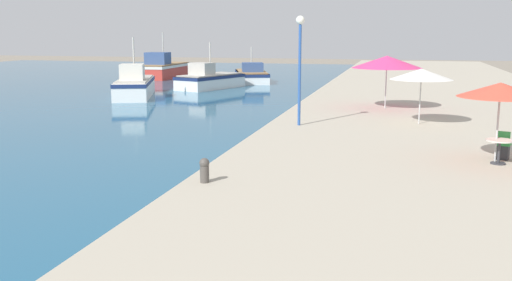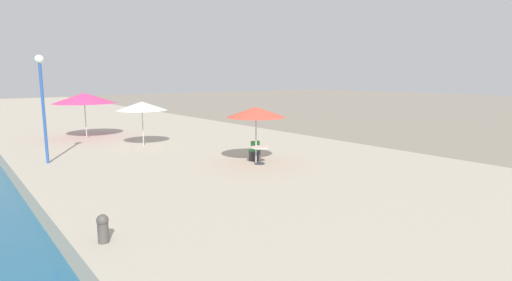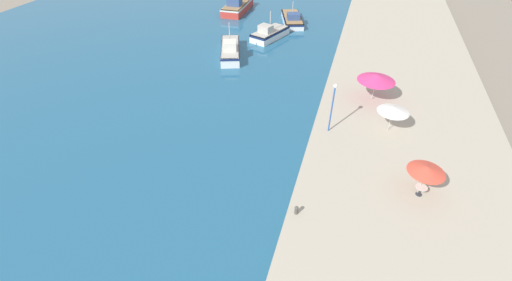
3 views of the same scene
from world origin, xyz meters
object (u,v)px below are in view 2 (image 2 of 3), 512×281
cafe_umbrella_white (142,106)px  lamppost (42,91)px  cafe_umbrella_striped (84,98)px  cafe_table (260,152)px  cafe_chair_left (254,153)px  mooring_bollard (103,228)px  cafe_umbrella_pink (256,112)px

cafe_umbrella_white → lamppost: 5.30m
cafe_umbrella_white → cafe_umbrella_striped: size_ratio=0.74×
cafe_table → lamppost: (-7.05, 5.75, 2.56)m
cafe_umbrella_white → cafe_chair_left: 7.29m
cafe_table → mooring_bollard: bearing=-151.9°
cafe_umbrella_pink → cafe_chair_left: 1.98m
lamppost → cafe_umbrella_white: bearing=18.0°
cafe_chair_left → lamppost: bearing=163.6°
lamppost → cafe_umbrella_striped: bearing=62.6°
cafe_chair_left → cafe_umbrella_striped: bearing=126.9°
cafe_chair_left → cafe_table: bearing=-90.0°
cafe_chair_left → lamppost: size_ratio=0.20×
cafe_umbrella_pink → lamppost: 8.98m
cafe_umbrella_white → mooring_bollard: 13.01m
cafe_table → lamppost: 9.44m
cafe_umbrella_white → mooring_bollard: (-5.73, -11.54, -1.79)m
cafe_chair_left → lamppost: lamppost is taller
cafe_umbrella_white → mooring_bollard: cafe_umbrella_white is taller
cafe_umbrella_pink → lamppost: size_ratio=0.54×
cafe_table → mooring_bollard: cafe_table is taller
cafe_umbrella_white → cafe_umbrella_striped: bearing=107.6°
cafe_umbrella_striped → mooring_bollard: 17.11m
cafe_umbrella_striped → cafe_table: cafe_umbrella_striped is taller
cafe_umbrella_pink → cafe_umbrella_striped: (-3.58, 12.13, 0.20)m
cafe_umbrella_pink → cafe_table: size_ratio=3.10×
cafe_umbrella_white → lamppost: lamppost is taller
cafe_umbrella_pink → mooring_bollard: size_ratio=3.79×
cafe_umbrella_pink → cafe_umbrella_white: (-2.02, 7.20, -0.07)m
cafe_chair_left → cafe_umbrella_white: bearing=127.6°
cafe_umbrella_white → cafe_table: cafe_umbrella_white is taller
cafe_umbrella_pink → cafe_chair_left: size_ratio=2.72×
cafe_umbrella_white → cafe_chair_left: (2.32, -6.67, -1.81)m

